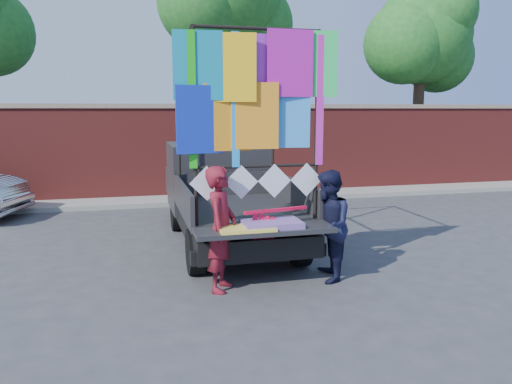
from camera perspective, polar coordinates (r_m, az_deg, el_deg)
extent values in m
plane|color=#38383A|center=(7.65, 1.72, -9.37)|extent=(90.00, 90.00, 0.00)
cube|color=maroon|center=(14.15, -6.12, 4.47)|extent=(30.00, 0.35, 2.50)
cube|color=gray|center=(14.10, -6.21, 9.74)|extent=(30.00, 0.45, 0.12)
cube|color=gray|center=(13.62, -5.61, -0.77)|extent=(30.00, 1.20, 0.12)
cylinder|color=#38281C|center=(15.45, -3.14, 10.41)|extent=(0.36, 0.36, 5.46)
sphere|color=#195A20|center=(16.25, -0.22, 18.67)|extent=(2.40, 2.40, 2.40)
sphere|color=#195A20|center=(15.31, -6.14, 20.67)|extent=(2.60, 2.60, 2.60)
cylinder|color=#38281C|center=(17.89, 17.99, 8.38)|extent=(0.36, 0.36, 4.55)
sphere|color=#195A20|center=(18.05, 18.42, 16.65)|extent=(3.20, 3.20, 3.20)
sphere|color=#195A20|center=(18.80, 20.03, 14.26)|extent=(2.40, 2.40, 2.40)
sphere|color=#195A20|center=(17.34, 16.60, 15.97)|extent=(2.60, 2.60, 2.60)
sphere|color=#195A20|center=(17.82, 20.49, 18.76)|extent=(2.20, 2.20, 2.20)
cylinder|color=black|center=(10.38, -9.00, -2.43)|extent=(0.23, 0.70, 0.70)
cylinder|color=black|center=(7.61, -6.94, -6.76)|extent=(0.23, 0.70, 0.70)
cylinder|color=black|center=(10.65, -0.09, -2.01)|extent=(0.23, 0.70, 0.70)
cylinder|color=black|center=(7.98, 5.00, -5.96)|extent=(0.23, 0.70, 0.70)
cube|color=black|center=(9.02, -2.88, -2.95)|extent=(1.80, 4.46, 0.32)
cube|color=black|center=(8.20, -1.79, -2.09)|extent=(1.91, 2.44, 0.11)
cube|color=black|center=(8.01, -8.33, -0.76)|extent=(0.06, 2.44, 0.48)
cube|color=black|center=(8.40, 4.44, -0.21)|extent=(0.06, 2.44, 0.48)
cube|color=black|center=(9.31, -3.40, 0.76)|extent=(1.91, 0.06, 0.48)
cube|color=black|center=(10.31, -4.49, 1.88)|extent=(1.91, 1.70, 1.33)
cube|color=#8C9EAD|center=(9.79, -4.04, 3.99)|extent=(1.70, 0.06, 0.58)
cube|color=#8C9EAD|center=(11.06, -5.21, 3.50)|extent=(1.70, 0.11, 0.74)
cube|color=black|center=(11.48, -5.47, 1.31)|extent=(1.86, 0.96, 0.58)
cube|color=black|center=(6.78, 0.95, -4.34)|extent=(1.91, 0.58, 0.06)
cube|color=black|center=(7.12, 0.42, -7.05)|extent=(1.96, 0.16, 0.19)
cylinder|color=black|center=(6.79, -7.02, 7.20)|extent=(0.05, 0.05, 2.65)
cylinder|color=black|center=(9.00, -8.86, 7.69)|extent=(0.05, 0.05, 2.65)
cylinder|color=black|center=(7.22, 6.93, 7.33)|extent=(0.05, 0.05, 2.65)
cylinder|color=black|center=(9.33, 1.94, 7.86)|extent=(0.05, 0.05, 2.65)
cylinder|color=black|center=(7.03, 0.18, 18.19)|extent=(1.80, 0.05, 0.05)
cylinder|color=black|center=(9.18, -3.45, 16.11)|extent=(1.80, 0.05, 0.05)
cylinder|color=black|center=(7.96, -8.30, 17.07)|extent=(0.05, 2.28, 0.05)
cylinder|color=black|center=(8.33, 4.23, 16.79)|extent=(0.05, 2.28, 0.05)
cylinder|color=black|center=(6.99, 0.17, 2.97)|extent=(1.80, 0.04, 0.04)
cube|color=#0B83A5|center=(6.80, -6.50, 14.38)|extent=(0.66, 0.02, 0.90)
cube|color=yellow|center=(6.82, -3.03, 14.40)|extent=(0.66, 0.02, 0.90)
cube|color=#A52AD2|center=(6.95, 0.22, 14.32)|extent=(0.66, 0.02, 0.90)
cube|color=#C916B0|center=(7.02, 3.55, 14.26)|extent=(0.66, 0.02, 0.90)
cube|color=#26D95E|center=(7.19, 6.56, 14.10)|extent=(0.66, 0.02, 0.90)
cube|color=#1734D0|center=(6.73, -6.34, 8.55)|extent=(0.66, 0.02, 0.90)
cube|color=orange|center=(6.84, -3.05, 8.60)|extent=(0.66, 0.02, 0.90)
cube|color=orange|center=(6.89, 0.30, 8.62)|extent=(0.66, 0.02, 0.90)
cube|color=#3598FE|center=(7.04, 3.39, 8.62)|extent=(0.66, 0.02, 0.90)
cube|color=#19BE17|center=(6.74, -7.31, 10.33)|extent=(0.11, 0.01, 1.80)
cube|color=#DD24BA|center=(7.19, 7.35, 10.27)|extent=(0.11, 0.01, 1.80)
cube|color=#1C9BFF|center=(6.83, -2.37, 10.39)|extent=(0.11, 0.01, 1.80)
cube|color=silver|center=(6.84, -5.63, 0.99)|extent=(0.48, 0.01, 0.48)
cube|color=silver|center=(6.93, -1.69, 1.14)|extent=(0.48, 0.01, 0.48)
cube|color=silver|center=(7.05, 2.13, 1.28)|extent=(0.48, 0.01, 0.48)
cube|color=silver|center=(7.20, 5.80, 1.41)|extent=(0.48, 0.01, 0.48)
cube|color=#CF2E6B|center=(6.79, 1.82, -3.68)|extent=(0.80, 0.48, 0.08)
cube|color=#EED74B|center=(6.64, -1.09, -4.18)|extent=(0.74, 0.42, 0.04)
imported|color=maroon|center=(6.80, -4.02, -4.24)|extent=(0.63, 0.74, 1.72)
imported|color=black|center=(7.26, 8.21, -3.87)|extent=(0.78, 0.91, 1.61)
cube|color=red|center=(6.94, 2.31, -2.08)|extent=(0.96, 0.25, 0.04)
cube|color=red|center=(6.91, -0.11, -4.73)|extent=(0.06, 0.02, 0.56)
cube|color=red|center=(6.93, 0.55, -4.85)|extent=(0.06, 0.02, 0.56)
cube|color=red|center=(6.96, 1.20, -4.96)|extent=(0.06, 0.02, 0.56)
cube|color=red|center=(6.98, 1.85, -5.08)|extent=(0.06, 0.02, 0.56)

